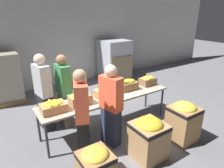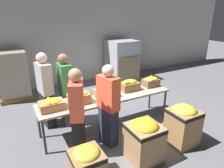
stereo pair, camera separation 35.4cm
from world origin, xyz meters
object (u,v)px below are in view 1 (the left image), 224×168
volunteer_0 (44,93)px  donation_bin_2 (183,121)px  banana_box_4 (148,80)px  pallet_stack_0 (115,68)px  banana_box_2 (106,92)px  volunteer_2 (64,92)px  banana_box_1 (80,98)px  donation_bin_1 (148,137)px  banana_box_3 (128,84)px  donation_bin_0 (96,165)px  sorting_table (107,99)px  pallet_stack_1 (114,61)px  pallet_stack_2 (4,78)px  volunteer_1 (111,107)px  volunteer_3 (82,116)px  banana_box_0 (53,106)px

volunteer_0 → donation_bin_2: 3.10m
banana_box_4 → pallet_stack_0: 2.81m
banana_box_2 → donation_bin_2: bearing=-49.5°
banana_box_4 → volunteer_2: (-2.07, 0.57, -0.05)m
banana_box_1 → donation_bin_1: 1.57m
banana_box_3 → pallet_stack_0: size_ratio=0.44×
donation_bin_0 → volunteer_0: bearing=94.9°
sorting_table → pallet_stack_1: (2.09, 2.81, 0.03)m
banana_box_2 → pallet_stack_2: pallet_stack_2 is taller
volunteer_1 → pallet_stack_1: bearing=-48.6°
banana_box_3 → donation_bin_2: size_ratio=0.52×
banana_box_1 → volunteer_3: size_ratio=0.26×
volunteer_0 → donation_bin_0: 2.13m
donation_bin_2 → pallet_stack_0: bearing=76.1°
donation_bin_1 → banana_box_0: bearing=136.6°
banana_box_0 → volunteer_0: (0.04, 0.79, -0.02)m
pallet_stack_1 → pallet_stack_2: pallet_stack_1 is taller
volunteer_2 → pallet_stack_1: bearing=126.6°
banana_box_3 → pallet_stack_2: 3.74m
banana_box_4 → volunteer_3: volunteer_3 is taller
sorting_table → pallet_stack_0: (2.07, 2.73, -0.24)m
banana_box_1 → volunteer_0: 0.94m
banana_box_0 → donation_bin_0: 1.40m
banana_box_4 → donation_bin_0: bearing=-149.7°
sorting_table → donation_bin_0: (-1.03, -1.30, -0.40)m
banana_box_3 → pallet_stack_0: bearing=62.0°
banana_box_2 → donation_bin_1: 1.39m
donation_bin_0 → donation_bin_1: size_ratio=0.79×
banana_box_1 → donation_bin_2: 2.21m
banana_box_2 → volunteer_2: size_ratio=0.28×
banana_box_1 → pallet_stack_2: pallet_stack_2 is taller
volunteer_0 → pallet_stack_0: bearing=112.9°
sorting_table → banana_box_4: banana_box_4 is taller
banana_box_2 → volunteer_3: 1.07m
banana_box_3 → donation_bin_1: size_ratio=0.56×
banana_box_0 → volunteer_3: size_ratio=0.27×
pallet_stack_2 → banana_box_2: bearing=-59.0°
volunteer_2 → pallet_stack_0: size_ratio=1.67×
banana_box_4 → volunteer_0: size_ratio=0.22×
volunteer_0 → donation_bin_0: bearing=-3.3°
banana_box_1 → volunteer_3: bearing=-111.9°
volunteer_2 → pallet_stack_1: size_ratio=1.11×
volunteer_1 → donation_bin_1: size_ratio=2.08×
volunteer_2 → donation_bin_0: size_ratio=2.69×
donation_bin_2 → pallet_stack_2: size_ratio=0.59×
banana_box_3 → pallet_stack_0: 3.03m
volunteer_1 → pallet_stack_0: bearing=-49.0°
banana_box_3 → pallet_stack_1: size_ratio=0.29×
banana_box_1 → volunteer_3: volunteer_3 is taller
sorting_table → volunteer_3: size_ratio=1.80×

